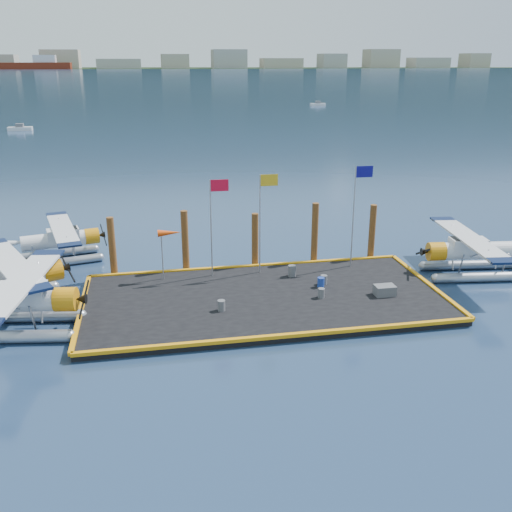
{
  "coord_description": "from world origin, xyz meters",
  "views": [
    {
      "loc": [
        -6.01,
        -29.15,
        13.09
      ],
      "look_at": [
        -0.08,
        2.0,
        2.13
      ],
      "focal_mm": 40.0,
      "sensor_mm": 36.0,
      "label": 1
    }
  ],
  "objects_px": {
    "drum_5": "(292,271)",
    "piling_2": "(255,242)",
    "drum_2": "(321,282)",
    "drum_4": "(324,280)",
    "seaplane_d": "(473,253)",
    "drum_1": "(321,293)",
    "seaplane_c": "(58,242)",
    "piling_1": "(185,243)",
    "flagpole_blue": "(357,201)",
    "windsock": "(169,234)",
    "flagpole_red": "(214,213)",
    "piling_4": "(372,234)",
    "seaplane_b": "(6,283)",
    "piling_0": "(112,249)",
    "seaplane_a": "(15,303)",
    "crate": "(385,290)",
    "drum_3": "(221,305)",
    "piling_3": "(315,235)",
    "flagpole_yellow": "(263,209)"
  },
  "relations": [
    {
      "from": "drum_5",
      "to": "piling_2",
      "type": "xyz_separation_m",
      "value": [
        -1.82,
        2.64,
        1.16
      ]
    },
    {
      "from": "drum_2",
      "to": "drum_4",
      "type": "bearing_deg",
      "value": 52.53
    },
    {
      "from": "seaplane_d",
      "to": "drum_1",
      "type": "relative_size",
      "value": 17.78
    },
    {
      "from": "seaplane_c",
      "to": "piling_1",
      "type": "xyz_separation_m",
      "value": [
        8.31,
        -4.04,
        0.72
      ]
    },
    {
      "from": "drum_5",
      "to": "flagpole_blue",
      "type": "bearing_deg",
      "value": 13.41
    },
    {
      "from": "piling_2",
      "to": "windsock",
      "type": "bearing_deg",
      "value": -163.85
    },
    {
      "from": "drum_5",
      "to": "flagpole_blue",
      "type": "height_order",
      "value": "flagpole_blue"
    },
    {
      "from": "seaplane_c",
      "to": "drum_5",
      "type": "xyz_separation_m",
      "value": [
        14.63,
        -6.69,
        -0.63
      ]
    },
    {
      "from": "flagpole_red",
      "to": "piling_4",
      "type": "height_order",
      "value": "flagpole_red"
    },
    {
      "from": "piling_4",
      "to": "seaplane_b",
      "type": "bearing_deg",
      "value": -170.85
    },
    {
      "from": "seaplane_b",
      "to": "piling_4",
      "type": "distance_m",
      "value": 22.81
    },
    {
      "from": "drum_2",
      "to": "piling_0",
      "type": "distance_m",
      "value": 13.0
    },
    {
      "from": "flagpole_red",
      "to": "piling_1",
      "type": "bearing_deg",
      "value": 136.85
    },
    {
      "from": "seaplane_a",
      "to": "piling_4",
      "type": "xyz_separation_m",
      "value": [
        21.48,
        6.7,
        0.43
      ]
    },
    {
      "from": "crate",
      "to": "drum_3",
      "type": "bearing_deg",
      "value": -177.78
    },
    {
      "from": "crate",
      "to": "windsock",
      "type": "distance_m",
      "value": 13.03
    },
    {
      "from": "piling_0",
      "to": "piling_3",
      "type": "xyz_separation_m",
      "value": [
        13.0,
        0.0,
        0.15
      ]
    },
    {
      "from": "piling_2",
      "to": "piling_4",
      "type": "relative_size",
      "value": 0.95
    },
    {
      "from": "drum_1",
      "to": "seaplane_b",
      "type": "bearing_deg",
      "value": 171.42
    },
    {
      "from": "flagpole_yellow",
      "to": "piling_3",
      "type": "xyz_separation_m",
      "value": [
        3.8,
        1.6,
        -2.36
      ]
    },
    {
      "from": "flagpole_blue",
      "to": "piling_3",
      "type": "height_order",
      "value": "flagpole_blue"
    },
    {
      "from": "flagpole_yellow",
      "to": "crate",
      "type": "bearing_deg",
      "value": -39.16
    },
    {
      "from": "drum_1",
      "to": "seaplane_c",
      "type": "bearing_deg",
      "value": 146.38
    },
    {
      "from": "crate",
      "to": "piling_4",
      "type": "distance_m",
      "value": 6.89
    },
    {
      "from": "drum_2",
      "to": "seaplane_d",
      "type": "bearing_deg",
      "value": 5.64
    },
    {
      "from": "drum_2",
      "to": "drum_5",
      "type": "xyz_separation_m",
      "value": [
        -1.24,
        2.03,
        0.06
      ]
    },
    {
      "from": "flagpole_blue",
      "to": "seaplane_c",
      "type": "bearing_deg",
      "value": 163.46
    },
    {
      "from": "flagpole_yellow",
      "to": "flagpole_blue",
      "type": "distance_m",
      "value": 6.0
    },
    {
      "from": "drum_1",
      "to": "piling_4",
      "type": "xyz_separation_m",
      "value": [
        5.39,
        6.21,
        1.33
      ]
    },
    {
      "from": "drum_3",
      "to": "drum_5",
      "type": "relative_size",
      "value": 0.84
    },
    {
      "from": "drum_3",
      "to": "drum_5",
      "type": "distance_m",
      "value": 6.53
    },
    {
      "from": "seaplane_b",
      "to": "piling_2",
      "type": "xyz_separation_m",
      "value": [
        14.51,
        3.63,
        0.36
      ]
    },
    {
      "from": "windsock",
      "to": "piling_3",
      "type": "height_order",
      "value": "piling_3"
    },
    {
      "from": "seaplane_a",
      "to": "drum_4",
      "type": "distance_m",
      "value": 17.04
    },
    {
      "from": "windsock",
      "to": "piling_1",
      "type": "height_order",
      "value": "piling_1"
    },
    {
      "from": "piling_2",
      "to": "seaplane_c",
      "type": "bearing_deg",
      "value": 162.48
    },
    {
      "from": "piling_2",
      "to": "seaplane_a",
      "type": "bearing_deg",
      "value": -153.57
    },
    {
      "from": "drum_2",
      "to": "piling_0",
      "type": "bearing_deg",
      "value": 158.84
    },
    {
      "from": "seaplane_b",
      "to": "piling_0",
      "type": "bearing_deg",
      "value": 98.53
    },
    {
      "from": "seaplane_d",
      "to": "drum_5",
      "type": "height_order",
      "value": "seaplane_d"
    },
    {
      "from": "piling_3",
      "to": "seaplane_d",
      "type": "bearing_deg",
      "value": -21.33
    },
    {
      "from": "flagpole_blue",
      "to": "windsock",
      "type": "xyz_separation_m",
      "value": [
        -11.72,
        0.0,
        -1.46
      ]
    },
    {
      "from": "crate",
      "to": "piling_1",
      "type": "relative_size",
      "value": 0.28
    },
    {
      "from": "seaplane_b",
      "to": "windsock",
      "type": "bearing_deg",
      "value": 77.9
    },
    {
      "from": "seaplane_b",
      "to": "drum_5",
      "type": "relative_size",
      "value": 13.96
    },
    {
      "from": "flagpole_yellow",
      "to": "windsock",
      "type": "distance_m",
      "value": 5.87
    },
    {
      "from": "seaplane_a",
      "to": "windsock",
      "type": "xyz_separation_m",
      "value": [
        7.95,
        5.1,
        1.65
      ]
    },
    {
      "from": "flagpole_red",
      "to": "piling_1",
      "type": "relative_size",
      "value": 1.43
    },
    {
      "from": "seaplane_d",
      "to": "flagpole_red",
      "type": "bearing_deg",
      "value": 89.58
    },
    {
      "from": "seaplane_d",
      "to": "seaplane_b",
      "type": "bearing_deg",
      "value": 96.78
    }
  ]
}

